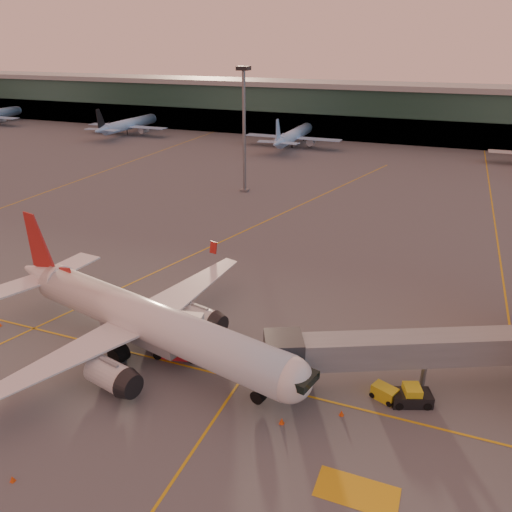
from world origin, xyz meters
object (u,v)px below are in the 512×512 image
(main_airplane, at_px, (143,320))
(pushback_tug, at_px, (411,397))
(catering_truck, at_px, (175,333))
(gpu_cart, at_px, (384,393))

(main_airplane, distance_m, pushback_tug, 27.06)
(pushback_tug, bearing_deg, main_airplane, 163.17)
(catering_truck, distance_m, pushback_tug, 23.76)
(main_airplane, bearing_deg, gpu_cart, 17.01)
(main_airplane, relative_size, pushback_tug, 9.90)
(catering_truck, height_order, gpu_cart, catering_truck)
(gpu_cart, relative_size, pushback_tug, 0.65)
(main_airplane, xyz_separation_m, gpu_cart, (24.46, 1.57, -3.29))
(catering_truck, xyz_separation_m, gpu_cart, (21.32, 0.67, -1.94))
(gpu_cart, height_order, pushback_tug, pushback_tug)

